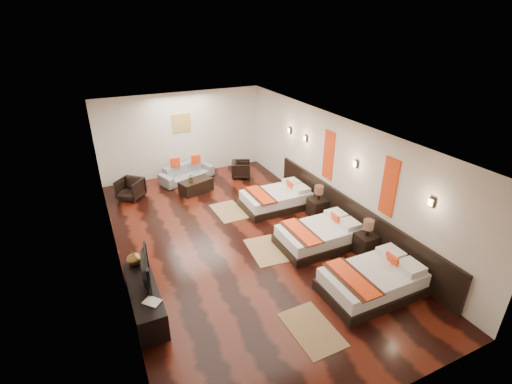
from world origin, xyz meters
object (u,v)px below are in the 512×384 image
bed_mid (319,235)px  armchair_left (130,189)px  table_plant (191,178)px  bed_near (373,281)px  figurine (134,257)px  armchair_right (241,169)px  tv_console (145,299)px  coffee_table (196,186)px  tv (142,269)px  book (148,306)px  nightstand_a (366,242)px  bed_far (277,199)px  nightstand_b (318,206)px  sofa (187,172)px

bed_mid → armchair_left: bearing=129.4°
table_plant → bed_near: bearing=-71.9°
figurine → armchair_right: figurine is taller
bed_near → tv_console: (-4.20, 1.39, 0.02)m
figurine → tv_console: bearing=-90.0°
coffee_table → table_plant: (-0.14, -0.02, 0.32)m
bed_near → table_plant: 6.27m
bed_near → armchair_right: bed_near is taller
tv → table_plant: tv is taller
book → figurine: (0.00, 1.33, 0.15)m
table_plant → tv: bearing=-116.5°
armchair_left → armchair_right: bearing=43.4°
book → armchair_right: book is taller
nightstand_a → armchair_left: size_ratio=1.28×
bed_far → book: 5.28m
tv → figurine: tv is taller
bed_far → tv_console: bearing=-147.7°
nightstand_a → coffee_table: nightstand_a is taller
nightstand_a → armchair_right: (-0.81, 5.36, -0.03)m
bed_mid → book: 4.33m
bed_mid → tv: 4.20m
bed_mid → tv_console: 4.22m
nightstand_a → bed_near: bearing=-124.2°
nightstand_b → bed_mid: bearing=-121.9°
armchair_right → table_plant: bearing=129.1°
bed_near → table_plant: bed_near is taller
nightstand_a → figurine: nightstand_a is taller
armchair_left → table_plant: table_plant is taller
tv_console → tv: (0.05, 0.16, 0.56)m
tv_console → coffee_table: bearing=62.5°
nightstand_b → table_plant: (-2.70, 2.88, 0.20)m
bed_far → armchair_left: (-3.71, 2.35, 0.06)m
nightstand_b → book: (-4.94, -2.23, 0.25)m
bed_near → armchair_left: 7.38m
tv_console → figurine: 0.89m
nightstand_b → sofa: nightstand_b is taller
book → table_plant: bearing=66.3°
bed_near → tv: (-4.15, 1.54, 0.57)m
nightstand_a → tv: bearing=174.8°
bed_mid → figurine: figurine is taller
figurine → table_plant: figurine is taller
armchair_left → armchair_right: 3.64m
bed_near → tv_console: bearing=161.7°
bed_mid → tv_console: bearing=-173.4°
sofa → tv: bearing=-132.1°
nightstand_a → book: (-4.95, -0.26, 0.25)m
tv_console → armchair_left: (0.49, 5.00, 0.04)m
tv → armchair_right: size_ratio=1.58×
bed_near → bed_mid: 1.87m
tv_console → table_plant: table_plant is taller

